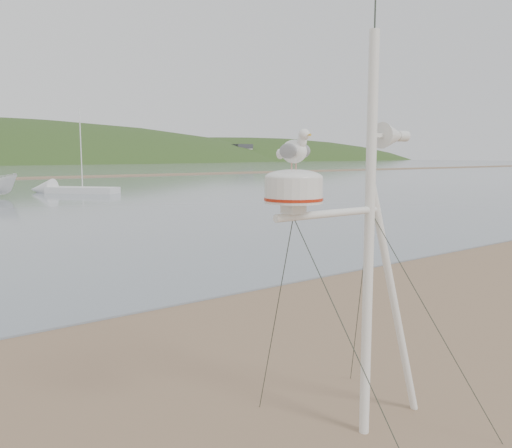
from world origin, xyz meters
TOP-DOWN VIEW (x-y plane):
  - ground at (0.00, 0.00)m, footprint 560.00×560.00m
  - mast_rig at (1.70, -1.95)m, footprint 2.40×2.56m
  - sailboat_white_near at (11.79, 39.33)m, footprint 6.31×7.02m

SIDE VIEW (x-z plane):
  - ground at x=0.00m, z-range 0.00..0.00m
  - sailboat_white_near at x=11.79m, z-range -3.47..4.07m
  - mast_rig at x=1.70m, z-range -1.40..4.02m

